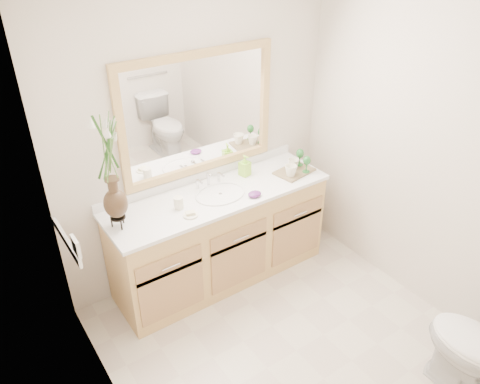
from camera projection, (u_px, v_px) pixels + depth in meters
floor at (296, 351)px, 3.39m from camera, size 2.60×2.60×0.00m
wall_back at (199, 138)px, 3.69m from camera, size 2.40×0.02×2.40m
wall_left at (116, 293)px, 2.19m from camera, size 0.02×2.60×2.40m
wall_right at (435, 161)px, 3.35m from camera, size 0.02×2.60×2.40m
vanity at (220, 237)px, 3.90m from camera, size 1.80×0.55×0.80m
counter at (219, 195)px, 3.69m from camera, size 1.84×0.57×0.03m
sink at (220, 200)px, 3.69m from camera, size 0.38×0.34×0.23m
mirror at (199, 114)px, 3.57m from camera, size 1.32×0.04×0.97m
switch_plate at (76, 246)px, 2.85m from camera, size 0.02×0.12×0.12m
flower_vase at (108, 157)px, 3.01m from camera, size 0.19×0.19×0.80m
tumbler at (179, 203)px, 3.47m from camera, size 0.07×0.07×0.09m
soap_dish at (191, 214)px, 3.40m from camera, size 0.11×0.11×0.04m
soap_bottle at (245, 166)px, 3.90m from camera, size 0.09×0.09×0.16m
purple_dish at (255, 194)px, 3.63m from camera, size 0.14×0.12×0.04m
tray at (294, 171)px, 3.97m from camera, size 0.36×0.27×0.02m
mug_left at (291, 170)px, 3.86m from camera, size 0.10×0.10×0.10m
mug_right at (293, 164)px, 3.98m from camera, size 0.13×0.12×0.10m
goblet_front at (307, 161)px, 3.90m from camera, size 0.07×0.07×0.15m
goblet_back at (300, 154)px, 4.00m from camera, size 0.07×0.07×0.15m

